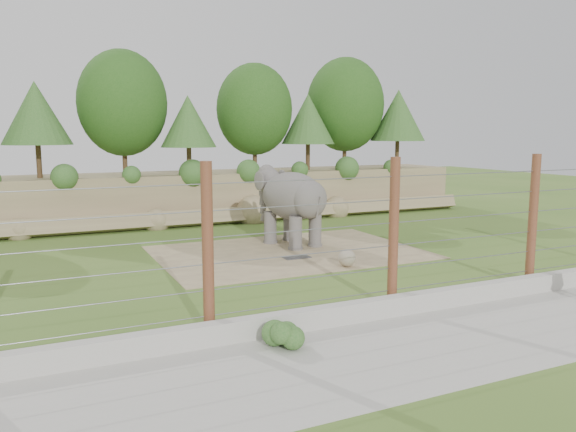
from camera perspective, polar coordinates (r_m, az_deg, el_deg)
name	(u,v)px	position (r m, az deg, el deg)	size (l,w,h in m)	color
ground	(313,271)	(19.01, 2.56, -5.58)	(90.00, 90.00, 0.00)	#466A25
back_embankment	(214,145)	(30.43, -7.57, 7.17)	(30.00, 5.52, 8.77)	#837050
dirt_patch	(289,252)	(21.84, 0.08, -3.70)	(10.00, 7.00, 0.02)	#8B7959
drain_grate	(296,257)	(20.88, 0.85, -4.20)	(1.00, 0.60, 0.03)	#262628
elephant	(292,207)	(23.01, 0.44, 0.90)	(1.68, 3.91, 3.16)	#5C5652
stone_ball	(347,258)	(19.54, 6.00, -4.26)	(0.61, 0.61, 0.61)	gray
retaining_wall	(403,304)	(14.85, 11.62, -8.78)	(26.00, 0.35, 0.50)	beige
walkway	(457,339)	(13.47, 16.76, -11.90)	(26.00, 4.00, 0.01)	beige
barrier_fence	(394,234)	(14.83, 10.67, -1.82)	(20.26, 0.26, 4.00)	maroon
walkway_shrub	(282,334)	(12.34, -0.61, -11.90)	(0.61, 0.61, 0.61)	#2B5C23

